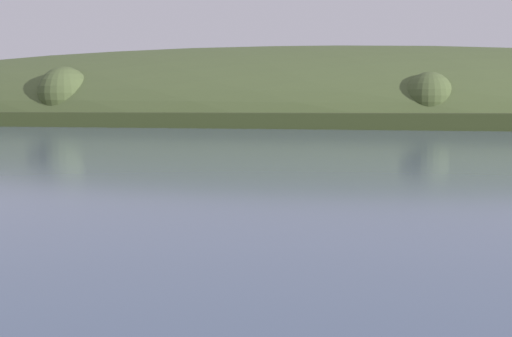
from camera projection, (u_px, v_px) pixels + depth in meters
name	position (u px, v px, depth m)	size (l,w,h in m)	color
far_shoreline_hill	(252.00, 122.00, 206.51)	(488.18, 118.42, 44.74)	#35401E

